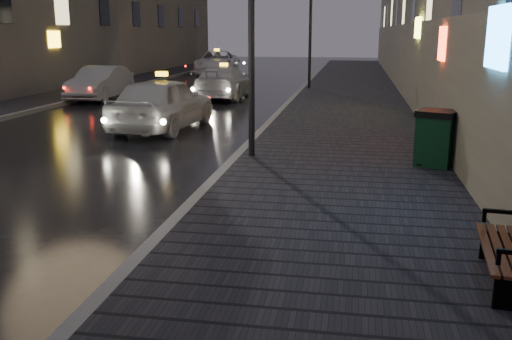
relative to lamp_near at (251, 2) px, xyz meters
The scene contains 12 objects.
ground 7.18m from the lamp_near, 107.14° to the right, with size 120.00×120.00×0.00m, color black.
sidewalk 15.52m from the lamp_near, 82.22° to the left, with size 4.60×58.00×0.15m, color black.
curb 15.39m from the lamp_near, 91.34° to the left, with size 0.20×58.00×0.15m, color slate.
sidewalk_far 18.65m from the lamp_near, 125.12° to the left, with size 2.40×58.00×0.15m, color black.
curb_far 17.95m from the lamp_near, 121.66° to the left, with size 0.20×58.00×0.15m, color slate.
lamp_near is the anchor object (origin of this frame).
lamp_far 16.00m from the lamp_near, 90.00° to the left, with size 0.36×0.36×5.28m.
trash_bin 4.82m from the lamp_near, ahead, with size 1.00×1.00×1.16m.
taxi_near 5.80m from the lamp_near, 131.29° to the left, with size 1.88×4.67×1.59m, color silver.
car_left_mid 14.13m from the lamp_near, 128.40° to the left, with size 1.50×4.31×1.42m, color #9C9EA4.
taxi_mid 12.96m from the lamp_near, 105.73° to the left, with size 1.97×4.83×1.40m, color silver.
taxi_far 27.45m from the lamp_near, 105.26° to the left, with size 2.65×5.75×1.60m, color white.
Camera 1 is at (4.10, -6.40, 2.89)m, focal length 40.00 mm.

